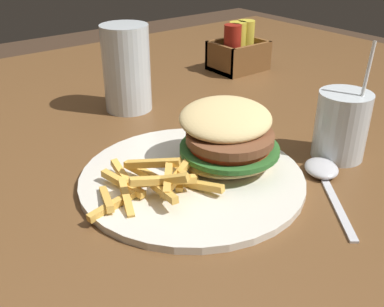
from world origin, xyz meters
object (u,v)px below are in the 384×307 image
(spoon, at_px, (323,171))
(condiment_caddy, at_px, (238,51))
(juice_glass, at_px, (341,127))
(beer_glass, at_px, (127,70))
(meal_plate_near, at_px, (210,157))

(spoon, distance_m, condiment_caddy, 0.50)
(juice_glass, bearing_deg, beer_glass, 112.75)
(meal_plate_near, relative_size, juice_glass, 1.78)
(juice_glass, bearing_deg, meal_plate_near, 158.74)
(spoon, bearing_deg, beer_glass, 50.85)
(juice_glass, height_order, condiment_caddy, juice_glass)
(meal_plate_near, relative_size, condiment_caddy, 2.59)
(meal_plate_near, xyz_separation_m, spoon, (0.12, -0.10, -0.02))
(juice_glass, distance_m, spoon, 0.08)
(juice_glass, xyz_separation_m, spoon, (-0.07, -0.02, -0.04))
(meal_plate_near, xyz_separation_m, beer_glass, (0.04, 0.28, 0.05))
(beer_glass, height_order, juice_glass, juice_glass)
(condiment_caddy, bearing_deg, beer_glass, -170.41)
(meal_plate_near, xyz_separation_m, condiment_caddy, (0.37, 0.34, 0.01))
(beer_glass, bearing_deg, spoon, -77.56)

